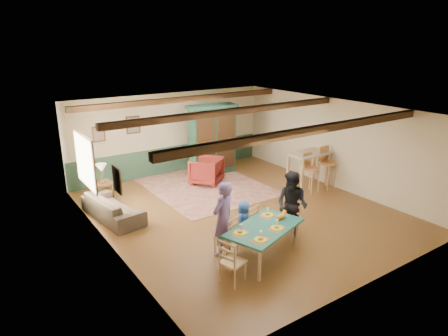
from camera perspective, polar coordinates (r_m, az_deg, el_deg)
floor at (r=10.69m, az=2.44°, el=-6.14°), size 8.00×8.00×0.00m
wall_back at (r=13.53m, az=-7.64°, el=4.91°), size 7.00×0.02×2.70m
wall_left at (r=8.70m, az=-16.34°, el=-3.05°), size 0.02×8.00×2.70m
wall_right at (r=12.55m, az=15.51°, el=3.40°), size 0.02×8.00×2.70m
ceiling at (r=9.90m, az=2.65°, el=8.27°), size 7.00×8.00×0.02m
wainscot_back at (r=13.74m, az=-7.45°, el=1.24°), size 6.95×0.03×0.90m
ceiling_beam_front at (r=8.23m, az=12.28°, el=5.26°), size 6.95×0.16×0.16m
ceiling_beam_mid at (r=10.24m, az=1.29°, el=8.09°), size 6.95×0.16×0.16m
ceiling_beam_back at (r=12.42m, az=-5.77°, el=9.74°), size 6.95×0.16×0.16m
window_left at (r=10.21m, az=-19.31°, el=0.93°), size 0.06×1.60×1.30m
picture_left_wall at (r=8.04m, az=-15.03°, el=-1.64°), size 0.04×0.42×0.52m
picture_back_a at (r=12.89m, az=-12.85°, el=6.03°), size 0.45×0.04×0.55m
picture_back_b at (r=12.58m, az=-17.46°, el=4.66°), size 0.38×0.04×0.48m
dining_table at (r=8.41m, az=5.69°, el=-10.56°), size 1.92×1.45×0.71m
dining_chair_far_left at (r=8.42m, az=0.31°, el=-9.69°), size 0.51×0.52×0.90m
dining_chair_far_right at (r=8.98m, az=3.24°, el=-7.89°), size 0.51×0.52×0.90m
dining_chair_end_left at (r=7.57m, az=1.26°, el=-13.13°), size 0.52×0.51×0.90m
dining_chair_end_right at (r=9.23m, az=9.30°, el=-7.37°), size 0.52×0.51×0.90m
person_man at (r=8.30m, az=-0.11°, el=-7.29°), size 0.69×0.56×1.64m
person_woman at (r=9.17m, az=9.68°, el=-5.28°), size 0.81×0.91×1.57m
person_child at (r=9.01m, az=2.84°, el=-7.61°), size 0.54×0.44×0.95m
cat at (r=8.58m, az=8.16°, el=-6.77°), size 0.37×0.24×0.17m
place_setting_near_left at (r=7.72m, az=5.24°, el=-9.87°), size 0.45×0.39×0.11m
place_setting_near_center at (r=8.19m, az=7.56°, el=-8.22°), size 0.45×0.39×0.11m
place_setting_far_left at (r=7.95m, az=2.30°, el=-8.94°), size 0.45×0.39×0.11m
place_setting_far_right at (r=8.74m, az=6.25°, el=-6.43°), size 0.45×0.39×0.11m
area_rug at (r=12.39m, az=-2.58°, el=-2.67°), size 3.24×3.85×0.01m
armoire at (r=13.38m, az=-1.69°, el=4.09°), size 1.71×0.86×2.32m
armchair at (r=12.57m, az=-2.56°, el=-0.37°), size 1.27×1.27×0.84m
sofa at (r=10.53m, az=-15.60°, el=-5.45°), size 1.07×2.12×0.59m
end_table at (r=11.63m, az=-16.80°, el=-3.34°), size 0.48×0.48×0.58m
table_lamp at (r=11.45m, az=-17.05°, el=-0.73°), size 0.31×0.31×0.53m
counter_table at (r=12.46m, az=11.96°, el=-0.28°), size 1.34×0.80×1.10m
bar_stool_left at (r=12.03m, az=12.35°, el=-0.72°), size 0.47×0.51×1.20m
bar_stool_right at (r=12.49m, az=14.60°, el=0.03°), size 0.49×0.53×1.29m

